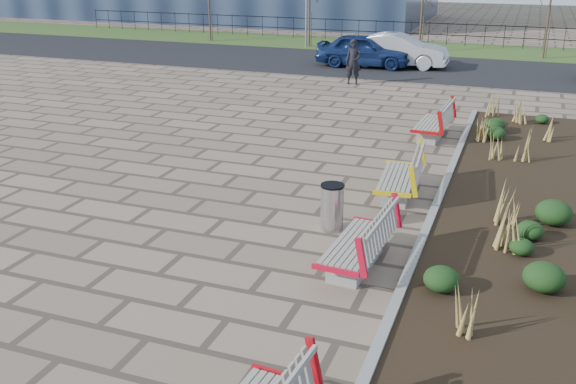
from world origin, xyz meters
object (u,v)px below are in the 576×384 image
(car_blue, at_px, (364,50))
(bench_d, at_px, (432,121))
(litter_bin, at_px, (332,208))
(bench_b, at_px, (356,240))
(bench_c, at_px, (398,174))
(pedestrian, at_px, (353,62))
(car_silver, at_px, (398,50))

(car_blue, bearing_deg, bench_d, -158.73)
(litter_bin, bearing_deg, bench_b, -58.44)
(bench_c, height_order, car_blue, car_blue)
(bench_c, xyz_separation_m, litter_bin, (-0.83, -2.20, -0.05))
(bench_d, height_order, pedestrian, pedestrian)
(car_blue, bearing_deg, car_silver, -73.35)
(car_blue, distance_m, car_silver, 1.53)
(pedestrian, bearing_deg, bench_c, -82.70)
(bench_d, xyz_separation_m, car_blue, (-4.64, 10.63, 0.25))
(litter_bin, bearing_deg, pedestrian, 103.33)
(bench_b, height_order, litter_bin, bench_b)
(bench_c, height_order, pedestrian, pedestrian)
(bench_c, bearing_deg, bench_b, -94.47)
(bench_b, relative_size, pedestrian, 1.20)
(bench_d, bearing_deg, bench_c, -87.41)
(pedestrian, bearing_deg, car_blue, 85.63)
(bench_c, xyz_separation_m, car_blue, (-4.64, 15.52, 0.25))
(bench_b, bearing_deg, bench_c, 93.58)
(bench_d, height_order, car_blue, car_blue)
(bench_b, bearing_deg, bench_d, 93.58)
(bench_b, xyz_separation_m, car_blue, (-4.64, 19.07, 0.25))
(litter_bin, bearing_deg, car_silver, 97.39)
(bench_c, height_order, car_silver, car_silver)
(bench_c, distance_m, litter_bin, 2.36)
(litter_bin, height_order, car_blue, car_blue)
(bench_d, relative_size, car_silver, 0.47)
(bench_c, bearing_deg, pedestrian, 105.01)
(bench_d, bearing_deg, pedestrian, 124.05)
(bench_b, relative_size, litter_bin, 2.33)
(pedestrian, relative_size, car_blue, 0.41)
(bench_c, distance_m, car_silver, 16.33)
(litter_bin, relative_size, car_silver, 0.20)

